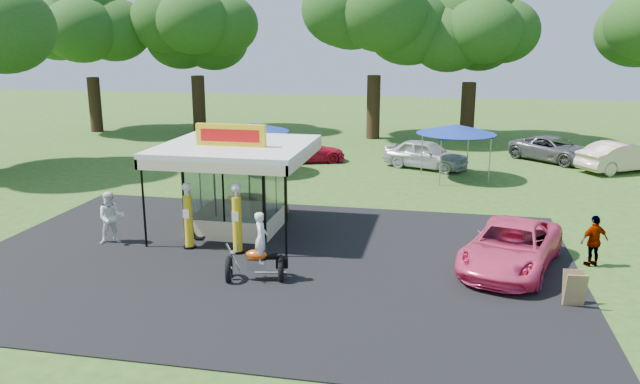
# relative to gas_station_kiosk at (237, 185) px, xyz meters

# --- Properties ---
(ground) EXTENTS (120.00, 120.00, 0.00)m
(ground) POSITION_rel_gas_station_kiosk_xyz_m (2.00, -4.99, -1.78)
(ground) COLOR #2B5219
(ground) RESTS_ON ground
(asphalt_apron) EXTENTS (20.00, 14.00, 0.04)m
(asphalt_apron) POSITION_rel_gas_station_kiosk_xyz_m (2.00, -2.99, -1.76)
(asphalt_apron) COLOR black
(asphalt_apron) RESTS_ON ground
(gas_station_kiosk) EXTENTS (5.40, 5.40, 4.18)m
(gas_station_kiosk) POSITION_rel_gas_station_kiosk_xyz_m (0.00, 0.00, 0.00)
(gas_station_kiosk) COLOR white
(gas_station_kiosk) RESTS_ON ground
(gas_pump_left) EXTENTS (0.45, 0.45, 2.39)m
(gas_pump_left) POSITION_rel_gas_station_kiosk_xyz_m (-1.00, -2.35, -0.64)
(gas_pump_left) COLOR black
(gas_pump_left) RESTS_ON ground
(gas_pump_right) EXTENTS (0.47, 0.47, 2.50)m
(gas_pump_right) POSITION_rel_gas_station_kiosk_xyz_m (0.83, -2.49, -0.58)
(gas_pump_right) COLOR black
(gas_pump_right) RESTS_ON ground
(motorcycle) EXTENTS (1.98, 1.28, 2.25)m
(motorcycle) POSITION_rel_gas_station_kiosk_xyz_m (2.26, -4.66, -0.91)
(motorcycle) COLOR black
(motorcycle) RESTS_ON ground
(spare_tires) EXTENTS (0.91, 0.63, 0.75)m
(spare_tires) POSITION_rel_gas_station_kiosk_xyz_m (-1.04, -1.36, -1.42)
(spare_tires) COLOR black
(spare_tires) RESTS_ON ground
(a_frame_sign) EXTENTS (0.58, 0.54, 1.01)m
(a_frame_sign) POSITION_rel_gas_station_kiosk_xyz_m (11.31, -4.75, -1.27)
(a_frame_sign) COLOR #593819
(a_frame_sign) RESTS_ON ground
(kiosk_car) EXTENTS (2.82, 1.13, 0.96)m
(kiosk_car) POSITION_rel_gas_station_kiosk_xyz_m (-0.00, 2.21, -1.30)
(kiosk_car) COLOR gold
(kiosk_car) RESTS_ON ground
(pink_sedan) EXTENTS (3.97, 5.86, 1.49)m
(pink_sedan) POSITION_rel_gas_station_kiosk_xyz_m (9.86, -2.10, -1.04)
(pink_sedan) COLOR #F24174
(pink_sedan) RESTS_ON ground
(spectator_west) EXTENTS (1.18, 1.12, 1.92)m
(spectator_west) POSITION_rel_gas_station_kiosk_xyz_m (-3.94, -2.36, -0.82)
(spectator_west) COLOR white
(spectator_west) RESTS_ON ground
(spectator_east_b) EXTENTS (1.08, 0.81, 1.70)m
(spectator_east_b) POSITION_rel_gas_station_kiosk_xyz_m (12.50, -1.30, -0.93)
(spectator_east_b) COLOR gray
(spectator_east_b) RESTS_ON ground
(bg_car_a) EXTENTS (4.33, 2.15, 1.36)m
(bg_car_a) POSITION_rel_gas_station_kiosk_xyz_m (-4.47, 12.43, -1.10)
(bg_car_a) COLOR white
(bg_car_a) RESTS_ON ground
(bg_car_b) EXTENTS (4.82, 3.26, 1.30)m
(bg_car_b) POSITION_rel_gas_station_kiosk_xyz_m (-0.35, 13.58, -1.13)
(bg_car_b) COLOR red
(bg_car_b) RESTS_ON ground
(bg_car_c) EXTENTS (5.10, 3.55, 1.61)m
(bg_car_c) POSITION_rel_gas_station_kiosk_xyz_m (6.59, 13.12, -0.98)
(bg_car_c) COLOR #B4B5B9
(bg_car_c) RESTS_ON ground
(bg_car_d) EXTENTS (5.47, 5.25, 1.44)m
(bg_car_d) POSITION_rel_gas_station_kiosk_xyz_m (13.94, 16.65, -1.06)
(bg_car_d) COLOR #4E4E50
(bg_car_d) RESTS_ON ground
(bg_car_e) EXTENTS (5.14, 4.15, 1.64)m
(bg_car_e) POSITION_rel_gas_station_kiosk_xyz_m (17.12, 14.37, -0.96)
(bg_car_e) COLOR beige
(bg_car_e) RESTS_ON ground
(tent_west) EXTENTS (3.93, 3.93, 2.75)m
(tent_west) POSITION_rel_gas_station_kiosk_xyz_m (-2.56, 10.05, 0.71)
(tent_west) COLOR gray
(tent_west) RESTS_ON ground
(tent_east) EXTENTS (4.08, 4.08, 2.86)m
(tent_east) POSITION_rel_gas_station_kiosk_xyz_m (8.15, 10.81, 0.80)
(tent_east) COLOR gray
(tent_east) RESTS_ON ground
(oak_far_a) EXTENTS (9.84, 9.84, 11.66)m
(oak_far_a) POSITION_rel_gas_station_kiosk_xyz_m (-19.01, 22.02, 5.64)
(oak_far_a) COLOR black
(oak_far_a) RESTS_ON ground
(oak_far_b) EXTENTS (9.89, 9.89, 11.79)m
(oak_far_b) POSITION_rel_gas_station_kiosk_xyz_m (-11.29, 23.95, 5.74)
(oak_far_b) COLOR black
(oak_far_b) RESTS_ON ground
(oak_far_c) EXTENTS (10.84, 10.84, 12.78)m
(oak_far_c) POSITION_rel_gas_station_kiosk_xyz_m (2.43, 23.00, 6.33)
(oak_far_c) COLOR black
(oak_far_c) RESTS_ON ground
(oak_far_d) EXTENTS (9.40, 9.40, 11.19)m
(oak_far_d) POSITION_rel_gas_station_kiosk_xyz_m (9.10, 24.28, 5.35)
(oak_far_d) COLOR black
(oak_far_d) RESTS_ON ground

